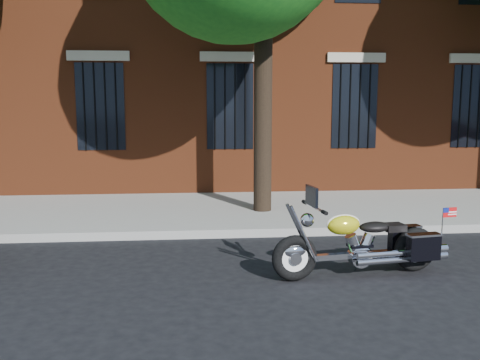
{
  "coord_description": "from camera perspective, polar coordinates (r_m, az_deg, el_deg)",
  "views": [
    {
      "loc": [
        -0.87,
        -7.61,
        2.35
      ],
      "look_at": [
        -0.14,
        0.8,
        1.09
      ],
      "focal_mm": 40.0,
      "sensor_mm": 36.0,
      "label": 1
    }
  ],
  "objects": [
    {
      "name": "curb",
      "position": [
        9.31,
        0.53,
        -5.62
      ],
      "size": [
        40.0,
        0.16,
        0.15
      ],
      "primitive_type": "cube",
      "color": "gray",
      "rests_on": "ground"
    },
    {
      "name": "sidewalk",
      "position": [
        11.14,
        -0.4,
        -3.27
      ],
      "size": [
        40.0,
        3.6,
        0.15
      ],
      "primitive_type": "cube",
      "color": "gray",
      "rests_on": "ground"
    },
    {
      "name": "ground",
      "position": [
        8.01,
        1.49,
        -8.54
      ],
      "size": [
        120.0,
        120.0,
        0.0
      ],
      "primitive_type": "plane",
      "color": "black",
      "rests_on": "ground"
    },
    {
      "name": "motorcycle",
      "position": [
        7.41,
        13.24,
        -6.78
      ],
      "size": [
        2.5,
        0.92,
        1.25
      ],
      "rotation": [
        0.0,
        0.0,
        0.15
      ],
      "color": "black",
      "rests_on": "ground"
    }
  ]
}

